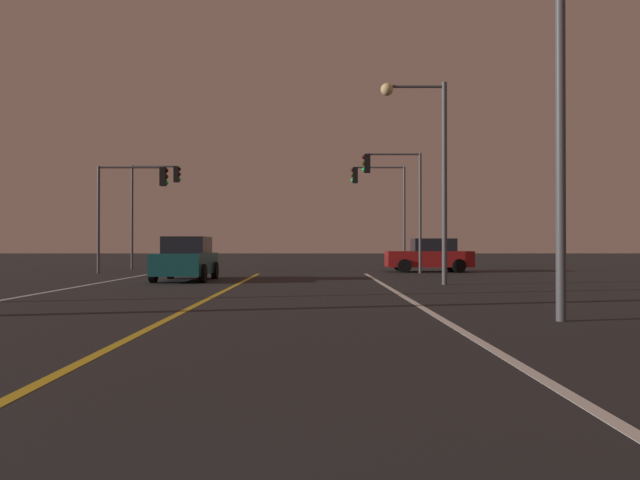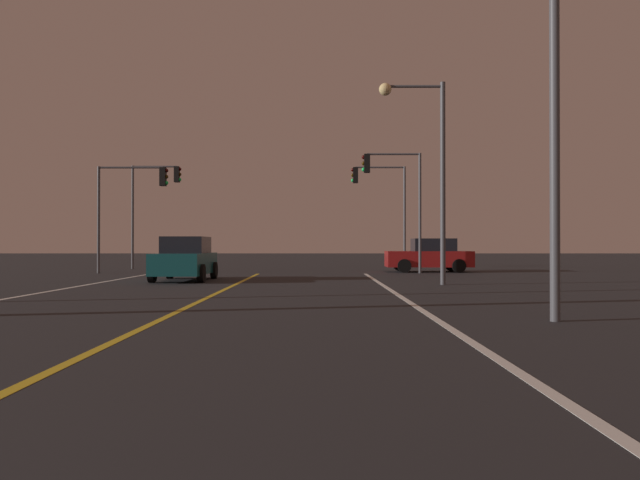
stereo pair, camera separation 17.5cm
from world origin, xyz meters
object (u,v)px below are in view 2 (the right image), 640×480
object	(u,v)px
traffic_light_far_left	(155,193)
street_lamp_right_near	(528,61)
traffic_light_near_right	(394,185)
traffic_light_near_left	(133,193)
car_crossing_side	(430,256)
street_lamp_right_far	(427,153)
car_oncoming	(186,259)
traffic_light_far_right	(380,193)

from	to	relation	value
traffic_light_far_left	street_lamp_right_near	world-z (taller)	street_lamp_right_near
traffic_light_near_right	traffic_light_near_left	bearing A→B (deg)	0.00
car_crossing_side	traffic_light_near_left	xyz separation A→B (m)	(-14.66, -1.51, 3.06)
car_crossing_side	street_lamp_right_near	xyz separation A→B (m)	(-1.82, -20.46, 3.90)
traffic_light_near_right	traffic_light_near_left	xyz separation A→B (m)	(-12.63, -0.00, -0.41)
traffic_light_far_left	street_lamp_right_far	bearing A→B (deg)	-47.10
traffic_light_near_left	street_lamp_right_near	world-z (taller)	street_lamp_right_near
car_oncoming	traffic_light_near_right	size ratio (longest dim) A/B	0.74
car_crossing_side	traffic_light_near_left	size ratio (longest dim) A/B	0.83
street_lamp_right_far	car_crossing_side	bearing A→B (deg)	-100.58
traffic_light_far_right	car_crossing_side	bearing A→B (deg)	118.34
car_oncoming	street_lamp_right_far	distance (m)	10.01
traffic_light_near_right	street_lamp_right_near	distance (m)	18.96
car_oncoming	car_crossing_side	xyz separation A→B (m)	(10.81, 7.56, 0.00)
traffic_light_near_right	street_lamp_right_far	size ratio (longest dim) A/B	0.83
car_oncoming	street_lamp_right_near	size ratio (longest dim) A/B	0.58
street_lamp_right_near	street_lamp_right_far	size ratio (longest dim) A/B	1.05
traffic_light_far_left	street_lamp_right_near	distance (m)	27.81
car_crossing_side	traffic_light_far_left	world-z (taller)	traffic_light_far_left
car_crossing_side	street_lamp_right_near	size ratio (longest dim) A/B	0.58
car_oncoming	traffic_light_near_right	distance (m)	11.21
traffic_light_far_left	car_oncoming	bearing A→B (deg)	-69.88
street_lamp_right_near	traffic_light_near_right	bearing A→B (deg)	-89.36
traffic_light_far_right	traffic_light_near_right	bearing A→B (deg)	91.22
car_oncoming	traffic_light_near_left	size ratio (longest dim) A/B	0.83
car_crossing_side	traffic_light_far_right	world-z (taller)	traffic_light_far_right
traffic_light_far_right	street_lamp_right_near	world-z (taller)	street_lamp_right_near
street_lamp_right_near	car_oncoming	bearing A→B (deg)	-55.13
street_lamp_right_near	street_lamp_right_far	bearing A→B (deg)	-89.59
traffic_light_far_left	street_lamp_right_far	distance (m)	19.32
traffic_light_near_left	street_lamp_right_far	distance (m)	15.44
car_oncoming	traffic_light_far_right	size ratio (longest dim) A/B	0.73
traffic_light_near_left	car_crossing_side	bearing A→B (deg)	5.86
car_crossing_side	traffic_light_far_right	xyz separation A→B (m)	(-2.15, 3.99, 3.51)
traffic_light_far_right	street_lamp_right_near	bearing A→B (deg)	90.77
car_oncoming	street_lamp_right_far	size ratio (longest dim) A/B	0.61
traffic_light_near_right	traffic_light_near_left	world-z (taller)	traffic_light_near_right
traffic_light_near_left	traffic_light_far_right	world-z (taller)	traffic_light_far_right
car_crossing_side	traffic_light_near_left	world-z (taller)	traffic_light_near_left
street_lamp_right_far	traffic_light_near_right	bearing A→B (deg)	-89.08
traffic_light_near_right	traffic_light_far_left	bearing A→B (deg)	-22.91
car_crossing_side	street_lamp_right_near	world-z (taller)	street_lamp_right_near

